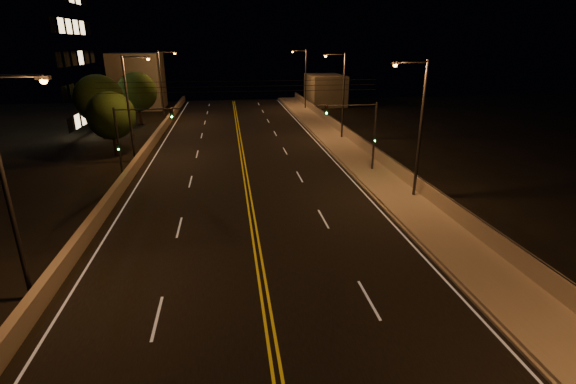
{
  "coord_description": "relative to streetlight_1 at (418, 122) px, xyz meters",
  "views": [
    {
      "loc": [
        -1.23,
        -4.44,
        10.61
      ],
      "look_at": [
        2.0,
        18.0,
        2.5
      ],
      "focal_mm": 26.0,
      "sensor_mm": 36.0,
      "label": 1
    }
  ],
  "objects": [
    {
      "name": "road",
      "position": [
        -11.53,
        -2.28,
        -5.51
      ],
      "size": [
        18.0,
        120.0,
        0.02
      ],
      "primitive_type": "cube",
      "color": "black",
      "rests_on": "ground"
    },
    {
      "name": "sidewalk",
      "position": [
        -0.73,
        -2.28,
        -5.37
      ],
      "size": [
        3.6,
        120.0,
        0.3
      ],
      "primitive_type": "cube",
      "color": "gray",
      "rests_on": "ground"
    },
    {
      "name": "curb",
      "position": [
        -2.6,
        -2.28,
        -5.45
      ],
      "size": [
        0.14,
        120.0,
        0.15
      ],
      "primitive_type": "cube",
      "color": "gray",
      "rests_on": "ground"
    },
    {
      "name": "parapet_wall",
      "position": [
        0.92,
        -2.28,
        -4.72
      ],
      "size": [
        0.3,
        120.0,
        1.0
      ],
      "primitive_type": "cube",
      "color": "gray",
      "rests_on": "sidewalk"
    },
    {
      "name": "jersey_barrier",
      "position": [
        -21.04,
        -2.28,
        -5.04
      ],
      "size": [
        0.45,
        120.0,
        0.97
      ],
      "primitive_type": "cube",
      "color": "gray",
      "rests_on": "ground"
    },
    {
      "name": "distant_building_right",
      "position": [
        4.97,
        49.13,
        -2.9
      ],
      "size": [
        6.0,
        10.0,
        5.26
      ],
      "primitive_type": "cube",
      "color": "slate",
      "rests_on": "ground"
    },
    {
      "name": "distant_building_left",
      "position": [
        -27.53,
        48.87,
        -0.98
      ],
      "size": [
        8.0,
        8.0,
        9.09
      ],
      "primitive_type": "cube",
      "color": "slate",
      "rests_on": "ground"
    },
    {
      "name": "parapet_rail",
      "position": [
        0.92,
        -2.28,
        -4.19
      ],
      "size": [
        0.06,
        120.0,
        0.06
      ],
      "primitive_type": "cylinder",
      "rotation": [
        1.57,
        0.0,
        0.0
      ],
      "color": "black",
      "rests_on": "parapet_wall"
    },
    {
      "name": "lane_markings",
      "position": [
        -11.53,
        -2.35,
        -5.5
      ],
      "size": [
        17.32,
        116.0,
        0.0
      ],
      "color": "silver",
      "rests_on": "road"
    },
    {
      "name": "streetlight_1",
      "position": [
        0.0,
        0.0,
        0.0
      ],
      "size": [
        2.55,
        0.28,
        9.62
      ],
      "color": "#2D2D33",
      "rests_on": "ground"
    },
    {
      "name": "streetlight_2",
      "position": [
        0.0,
        19.83,
        0.0
      ],
      "size": [
        2.55,
        0.28,
        9.62
      ],
      "color": "#2D2D33",
      "rests_on": "ground"
    },
    {
      "name": "streetlight_3",
      "position": [
        0.0,
        43.2,
        0.0
      ],
      "size": [
        2.55,
        0.28,
        9.62
      ],
      "color": "#2D2D33",
      "rests_on": "ground"
    },
    {
      "name": "streetlight_4",
      "position": [
        -21.47,
        -9.51,
        0.0
      ],
      "size": [
        2.55,
        0.28,
        9.62
      ],
      "color": "#2D2D33",
      "rests_on": "ground"
    },
    {
      "name": "streetlight_5",
      "position": [
        -21.47,
        13.39,
        0.0
      ],
      "size": [
        2.55,
        0.28,
        9.62
      ],
      "color": "#2D2D33",
      "rests_on": "ground"
    },
    {
      "name": "streetlight_6",
      "position": [
        -21.47,
        34.71,
        0.0
      ],
      "size": [
        2.55,
        0.28,
        9.62
      ],
      "color": "#2D2D33",
      "rests_on": "ground"
    },
    {
      "name": "traffic_signal_right",
      "position": [
        -1.54,
        6.73,
        -1.71
      ],
      "size": [
        5.11,
        0.31,
        6.03
      ],
      "color": "#2D2D33",
      "rests_on": "ground"
    },
    {
      "name": "traffic_signal_left",
      "position": [
        -20.32,
        6.73,
        -1.71
      ],
      "size": [
        5.11,
        0.31,
        6.03
      ],
      "color": "#2D2D33",
      "rests_on": "ground"
    },
    {
      "name": "overhead_wires",
      "position": [
        -11.53,
        7.22,
        1.88
      ],
      "size": [
        22.0,
        0.03,
        0.83
      ],
      "color": "black"
    },
    {
      "name": "tree_0",
      "position": [
        -24.03,
        16.02,
        -1.58
      ],
      "size": [
        4.62,
        4.62,
        6.27
      ],
      "color": "black",
      "rests_on": "ground"
    },
    {
      "name": "tree_1",
      "position": [
        -27.21,
        23.96,
        -0.89
      ],
      "size": [
        5.43,
        5.43,
        7.36
      ],
      "color": "black",
      "rests_on": "ground"
    },
    {
      "name": "tree_2",
      "position": [
        -24.69,
        32.82,
        -1.07
      ],
      "size": [
        5.21,
        5.21,
        7.06
      ],
      "color": "black",
      "rests_on": "ground"
    }
  ]
}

